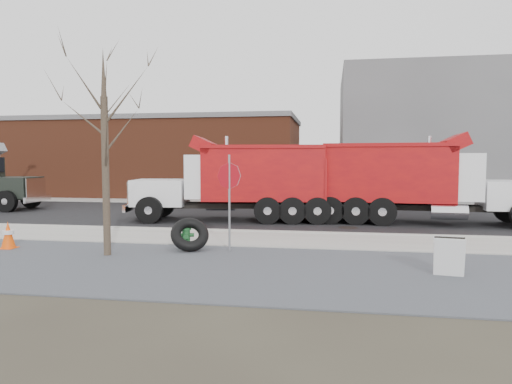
% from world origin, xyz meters
% --- Properties ---
extents(ground, '(120.00, 120.00, 0.00)m').
position_xyz_m(ground, '(0.00, 0.00, 0.00)').
color(ground, '#383328').
rests_on(ground, ground).
extents(gravel_verge, '(60.00, 5.00, 0.03)m').
position_xyz_m(gravel_verge, '(0.00, -3.50, 0.01)').
color(gravel_verge, slate).
rests_on(gravel_verge, ground).
extents(sidewalk, '(60.00, 2.50, 0.06)m').
position_xyz_m(sidewalk, '(0.00, 0.25, 0.03)').
color(sidewalk, '#9E9B93').
rests_on(sidewalk, ground).
extents(curb, '(60.00, 0.15, 0.11)m').
position_xyz_m(curb, '(0.00, 1.55, 0.06)').
color(curb, '#9E9B93').
rests_on(curb, ground).
extents(road, '(60.00, 9.40, 0.02)m').
position_xyz_m(road, '(0.00, 6.30, 0.01)').
color(road, black).
rests_on(road, ground).
extents(far_sidewalk, '(60.00, 2.00, 0.06)m').
position_xyz_m(far_sidewalk, '(0.00, 12.00, 0.03)').
color(far_sidewalk, '#9E9B93').
rests_on(far_sidewalk, ground).
extents(building_grey, '(12.00, 10.00, 8.00)m').
position_xyz_m(building_grey, '(9.00, 18.00, 4.00)').
color(building_grey, slate).
rests_on(building_grey, ground).
extents(building_brick, '(20.20, 8.20, 5.30)m').
position_xyz_m(building_brick, '(-10.00, 17.00, 2.65)').
color(building_brick, brown).
rests_on(building_brick, ground).
extents(bare_tree, '(3.20, 3.20, 5.20)m').
position_xyz_m(bare_tree, '(-3.20, -2.60, 3.30)').
color(bare_tree, '#382D23').
rests_on(bare_tree, ground).
extents(fire_hydrant, '(0.44, 0.43, 0.78)m').
position_xyz_m(fire_hydrant, '(-1.50, -1.45, 0.36)').
color(fire_hydrant, '#296C34').
rests_on(fire_hydrant, ground).
extents(truck_tire, '(1.29, 1.23, 0.94)m').
position_xyz_m(truck_tire, '(-1.33, -1.66, 0.45)').
color(truck_tire, black).
rests_on(truck_tire, ground).
extents(stop_sign, '(0.53, 0.50, 2.57)m').
position_xyz_m(stop_sign, '(-0.25, -1.63, 1.76)').
color(stop_sign, gray).
rests_on(stop_sign, ground).
extents(sandwich_board, '(0.64, 0.45, 0.82)m').
position_xyz_m(sandwich_board, '(4.80, -3.40, 0.44)').
color(sandwich_board, white).
rests_on(sandwich_board, ground).
extents(traffic_cone_far, '(0.39, 0.39, 0.76)m').
position_xyz_m(traffic_cone_far, '(-6.30, -2.21, 0.38)').
color(traffic_cone_far, '#FF5008').
rests_on(traffic_cone_far, ground).
extents(dump_truck_red_a, '(8.37, 2.79, 3.36)m').
position_xyz_m(dump_truck_red_a, '(5.54, 4.86, 1.71)').
color(dump_truck_red_a, black).
rests_on(dump_truck_red_a, ground).
extents(dump_truck_red_b, '(7.90, 3.14, 3.30)m').
position_xyz_m(dump_truck_red_b, '(-1.23, 4.50, 1.68)').
color(dump_truck_red_b, black).
rests_on(dump_truck_red_b, ground).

